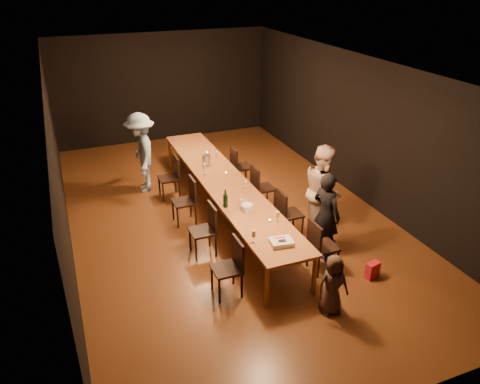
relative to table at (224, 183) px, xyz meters
name	(u,v)px	position (x,y,z in m)	size (l,w,h in m)	color
ground	(225,214)	(0.00, 0.00, -0.70)	(10.00, 10.00, 0.00)	#451F11
room_shell	(223,116)	(0.00, 0.00, 1.38)	(6.04, 10.04, 3.02)	black
table	(224,183)	(0.00, 0.00, 0.00)	(0.90, 6.00, 0.75)	brown
chair_right_0	(324,246)	(0.85, -2.40, -0.24)	(0.42, 0.42, 0.93)	black
chair_right_1	(290,213)	(0.85, -1.20, -0.24)	(0.42, 0.42, 0.93)	black
chair_right_2	(263,187)	(0.85, 0.00, -0.24)	(0.42, 0.42, 0.93)	black
chair_right_3	(242,166)	(0.85, 1.20, -0.24)	(0.42, 0.42, 0.93)	black
chair_left_0	(226,268)	(-0.85, -2.40, -0.24)	(0.42, 0.42, 0.93)	black
chair_left_1	(202,231)	(-0.85, -1.20, -0.24)	(0.42, 0.42, 0.93)	black
chair_left_2	(184,201)	(-0.85, 0.00, -0.24)	(0.42, 0.42, 0.93)	black
chair_left_3	(169,178)	(-0.85, 1.20, -0.24)	(0.42, 0.42, 0.93)	black
woman_birthday	(326,214)	(1.15, -1.94, 0.06)	(0.56, 0.36, 1.52)	black
woman_tan	(323,190)	(1.47, -1.28, 0.17)	(0.85, 0.66, 1.74)	beige
man_blue	(141,153)	(-1.29, 1.79, 0.19)	(1.15, 0.66, 1.78)	#89B1D4
child	(333,285)	(0.43, -3.36, -0.23)	(0.47, 0.30, 0.95)	#402C23
gift_bag_red	(372,270)	(1.50, -2.89, -0.56)	(0.23, 0.13, 0.28)	red
gift_bag_blue	(326,248)	(1.12, -2.08, -0.54)	(0.25, 0.17, 0.31)	#2536A0
birthday_cake	(281,242)	(0.01, -2.50, 0.09)	(0.37, 0.32, 0.08)	white
plate_stack	(247,208)	(-0.06, -1.30, 0.11)	(0.21, 0.21, 0.12)	white
champagne_bottle	(225,198)	(-0.35, -1.03, 0.23)	(0.09, 0.09, 0.37)	black
ice_bucket	(206,160)	(-0.07, 0.95, 0.15)	(0.19, 0.19, 0.20)	silver
wineglass_0	(254,236)	(-0.35, -2.28, 0.15)	(0.06, 0.06, 0.21)	beige
wineglass_1	(277,217)	(0.25, -1.87, 0.15)	(0.06, 0.06, 0.21)	beige
wineglass_2	(241,205)	(-0.14, -1.23, 0.15)	(0.06, 0.06, 0.21)	silver
wineglass_3	(246,186)	(0.22, -0.56, 0.15)	(0.06, 0.06, 0.21)	beige
wineglass_4	(205,169)	(-0.24, 0.51, 0.15)	(0.06, 0.06, 0.21)	silver
wineglass_5	(217,156)	(0.22, 1.07, 0.15)	(0.06, 0.06, 0.21)	silver
tealight_near	(270,221)	(0.15, -1.79, 0.06)	(0.05, 0.05, 0.03)	#B2B7B2
tealight_mid	(226,173)	(0.15, 0.32, 0.06)	(0.05, 0.05, 0.03)	#B2B7B2
tealight_far	(207,153)	(0.15, 1.55, 0.06)	(0.05, 0.05, 0.03)	#B2B7B2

